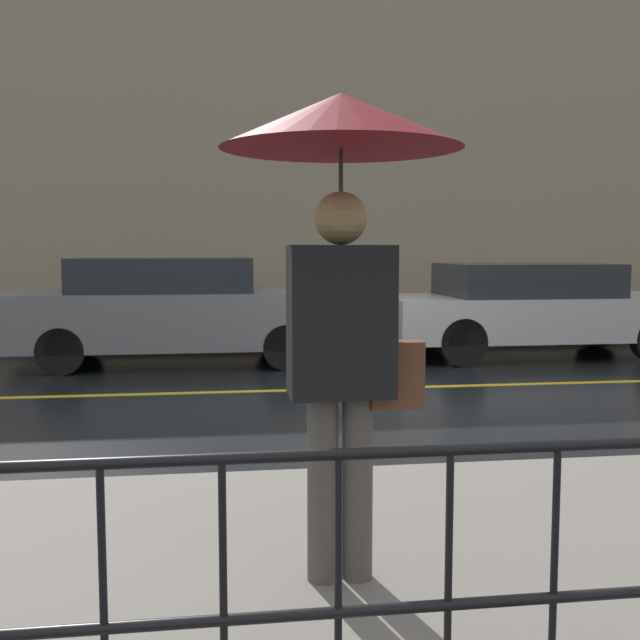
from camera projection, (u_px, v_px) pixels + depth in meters
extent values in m
plane|color=black|center=(395.00, 388.00, 8.75)|extent=(80.00, 80.00, 0.00)
cube|color=slate|center=(629.00, 556.00, 3.80)|extent=(28.00, 3.06, 0.12)
cube|color=slate|center=(334.00, 338.00, 13.19)|extent=(28.00, 2.03, 0.12)
cube|color=gold|center=(395.00, 387.00, 8.75)|extent=(25.20, 0.12, 0.01)
cube|color=gray|center=(324.00, 158.00, 14.03)|extent=(28.00, 0.30, 6.65)
cylinder|color=black|center=(104.00, 614.00, 2.15)|extent=(0.02, 0.02, 0.89)
cylinder|color=black|center=(224.00, 606.00, 2.20)|extent=(0.02, 0.02, 0.89)
cylinder|color=black|center=(338.00, 598.00, 2.25)|extent=(0.02, 0.02, 0.89)
cylinder|color=black|center=(448.00, 591.00, 2.30)|extent=(0.02, 0.02, 0.89)
cylinder|color=black|center=(554.00, 584.00, 2.35)|extent=(0.02, 0.02, 0.89)
cylinder|color=#4C4742|center=(323.00, 489.00, 3.35)|extent=(0.14, 0.14, 0.84)
cylinder|color=#4C4742|center=(357.00, 487.00, 3.37)|extent=(0.14, 0.14, 0.84)
cube|color=black|center=(340.00, 321.00, 3.29)|extent=(0.46, 0.27, 0.67)
sphere|color=#A18451|center=(341.00, 218.00, 3.25)|extent=(0.23, 0.23, 0.23)
cylinder|color=#262628|center=(341.00, 236.00, 3.25)|extent=(0.02, 0.02, 0.74)
cone|color=maroon|center=(341.00, 121.00, 3.21)|extent=(1.05, 1.05, 0.24)
cube|color=brown|center=(396.00, 374.00, 3.35)|extent=(0.24, 0.12, 0.30)
cube|color=slate|center=(178.00, 318.00, 10.60)|extent=(4.69, 1.85, 0.77)
cube|color=#1E2328|center=(164.00, 274.00, 10.52)|extent=(2.44, 1.71, 0.47)
cylinder|color=black|center=(276.00, 334.00, 11.64)|extent=(0.62, 0.22, 0.62)
cylinder|color=black|center=(285.00, 347.00, 10.03)|extent=(0.62, 0.22, 0.62)
cylinder|color=black|center=(83.00, 337.00, 11.24)|extent=(0.62, 0.22, 0.62)
cylinder|color=black|center=(61.00, 351.00, 9.63)|extent=(0.62, 0.22, 0.62)
cube|color=#B2B5BA|center=(536.00, 316.00, 11.35)|extent=(4.63, 1.89, 0.63)
cube|color=#1E2328|center=(525.00, 280.00, 11.27)|extent=(2.41, 1.74, 0.49)
cylinder|color=black|center=(596.00, 327.00, 12.40)|extent=(0.67, 0.22, 0.67)
cylinder|color=black|center=(428.00, 329.00, 12.00)|extent=(0.67, 0.22, 0.67)
cylinder|color=black|center=(462.00, 342.00, 10.35)|extent=(0.67, 0.22, 0.67)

